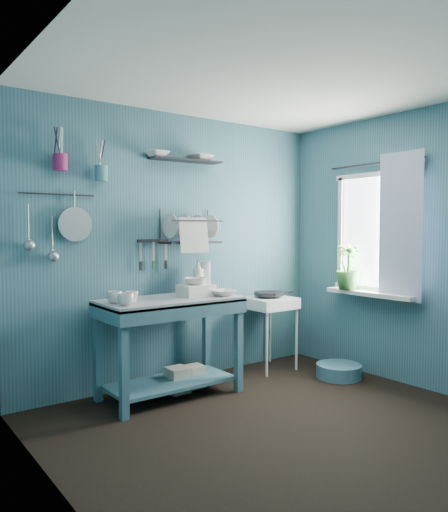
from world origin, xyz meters
TOP-DOWN VIEW (x-y plane):
  - floor at (0.00, 0.00)m, footprint 3.20×3.20m
  - ceiling at (0.00, 0.00)m, footprint 3.20×3.20m
  - wall_back at (0.00, 1.50)m, footprint 3.20×0.00m
  - wall_left at (-1.60, 0.00)m, footprint 0.00×3.00m
  - wall_right at (1.60, 0.00)m, footprint 0.00×3.00m
  - work_counter at (-0.33, 1.11)m, footprint 1.23×0.68m
  - mug_left at (-0.81, 0.95)m, footprint 0.12×0.12m
  - mug_mid at (-0.71, 1.05)m, footprint 0.14×0.14m
  - mug_right at (-0.83, 1.11)m, footprint 0.17×0.17m
  - wash_tub at (-0.08, 1.09)m, footprint 0.28×0.22m
  - tub_bowl at (-0.08, 1.09)m, footprint 0.20×0.19m
  - soap_bottle at (0.09, 1.31)m, footprint 0.11×0.12m
  - water_bottle at (0.19, 1.33)m, footprint 0.09×0.09m
  - counter_bowl at (0.12, 0.96)m, footprint 0.22×0.22m
  - hotplate_stand at (0.91, 1.25)m, footprint 0.47×0.47m
  - frying_pan at (0.91, 1.25)m, footprint 0.30×0.30m
  - knife_strip at (-0.29, 1.47)m, footprint 0.32×0.04m
  - dish_rack at (0.05, 1.37)m, footprint 0.58×0.31m
  - upper_shelf at (0.02, 1.40)m, footprint 0.71×0.22m
  - shelf_bowl_left at (-0.28, 1.40)m, footprint 0.23×0.23m
  - shelf_bowl_right at (0.19, 1.40)m, footprint 0.25×0.25m
  - utensil_cup_magenta at (-1.13, 1.42)m, footprint 0.11×0.11m
  - utensil_cup_teal at (-0.80, 1.42)m, footprint 0.11×0.11m
  - colander at (-1.01, 1.45)m, footprint 0.28×0.03m
  - ladle_outer at (-1.38, 1.46)m, footprint 0.01×0.01m
  - ladle_inner at (-1.20, 1.46)m, footprint 0.01×0.01m
  - hook_rail at (-1.14, 1.47)m, footprint 0.60×0.01m
  - window_glass at (1.59, 0.45)m, footprint 0.00×1.10m
  - windowsill at (1.50, 0.45)m, footprint 0.16×0.95m
  - curtain at (1.52, 0.15)m, footprint 0.00×1.35m
  - curtain_rod at (1.54, 0.45)m, footprint 0.02×1.05m
  - potted_plant at (1.47, 0.70)m, footprint 0.32×0.32m
  - storage_tin_large at (-0.23, 1.16)m, footprint 0.18×0.18m
  - storage_tin_small at (-0.03, 1.19)m, footprint 0.15×0.15m
  - floor_basin at (1.25, 0.61)m, footprint 0.43×0.43m

SIDE VIEW (x-z plane):
  - floor at x=0.00m, z-range 0.00..0.00m
  - floor_basin at x=1.25m, z-range 0.00..0.13m
  - storage_tin_small at x=-0.03m, z-range 0.00..0.20m
  - storage_tin_large at x=-0.23m, z-range 0.00..0.22m
  - hotplate_stand at x=0.91m, z-range 0.00..0.74m
  - work_counter at x=-0.33m, z-range 0.00..0.84m
  - frying_pan at x=0.91m, z-range 0.76..0.79m
  - windowsill at x=1.50m, z-range 0.79..0.83m
  - counter_bowl at x=0.12m, z-range 0.84..0.90m
  - mug_mid at x=-0.71m, z-range 0.84..0.94m
  - mug_left at x=-0.81m, z-range 0.84..0.94m
  - mug_right at x=-0.83m, z-range 0.84..0.94m
  - wash_tub at x=-0.08m, z-range 0.84..0.94m
  - tub_bowl at x=-0.08m, z-range 0.94..1.00m
  - water_bottle at x=0.19m, z-range 0.84..1.12m
  - soap_bottle at x=0.09m, z-range 0.84..1.14m
  - potted_plant at x=1.47m, z-range 0.83..1.28m
  - wall_back at x=0.00m, z-range -0.35..2.85m
  - wall_left at x=-1.60m, z-range -0.25..2.75m
  - wall_right at x=1.60m, z-range -0.25..2.75m
  - knife_strip at x=-0.29m, z-range 1.31..1.34m
  - ladle_inner at x=-1.20m, z-range 1.23..1.53m
  - window_glass at x=1.59m, z-range 0.85..1.95m
  - curtain at x=1.52m, z-range 0.77..2.12m
  - dish_rack at x=0.05m, z-range 1.29..1.61m
  - colander at x=-1.01m, z-range 1.33..1.61m
  - ladle_outer at x=-1.38m, z-range 1.32..1.62m
  - hook_rail at x=-1.14m, z-range 1.70..1.71m
  - utensil_cup_teal at x=-0.80m, z-range 1.82..1.95m
  - utensil_cup_magenta at x=-1.13m, z-range 1.89..2.02m
  - shelf_bowl_right at x=0.19m, z-range 1.98..2.03m
  - shelf_bowl_left at x=-0.28m, z-range 2.00..2.05m
  - curtain_rod at x=1.54m, z-range 2.04..2.06m
  - upper_shelf at x=0.02m, z-range 2.05..2.07m
  - ceiling at x=0.00m, z-range 2.50..2.50m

